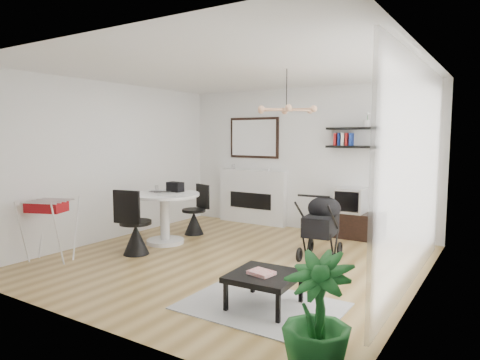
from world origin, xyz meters
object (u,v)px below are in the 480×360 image
Objects in this scene: dining_table at (165,210)px; potted_plant at (317,316)px; crt_tv at (350,200)px; tv_console at (349,225)px; stroller at (322,229)px; drying_rack at (50,229)px; fireplace at (252,190)px; coffee_table at (264,277)px.

potted_plant is at bearing -32.86° from dining_table.
crt_tv is at bearing 105.05° from potted_plant.
tv_console is at bearing 170.50° from crt_tv.
tv_console is 1.20× the size of stroller.
stroller is (0.06, -1.43, 0.20)m from tv_console.
crt_tv is 0.53× the size of potted_plant.
tv_console is at bearing 29.25° from drying_rack.
crt_tv is (2.09, -0.15, -0.02)m from fireplace.
dining_table is (-0.39, -2.20, -0.13)m from fireplace.
stroller reaches higher than dining_table.
crt_tv is 4.88m from drying_rack.
tv_console is 1.44m from stroller.
crt_tv is 0.50× the size of stroller.
stroller is 2.09m from coffee_table.
tv_console is at bearing 105.28° from potted_plant.
crt_tv is 3.53m from coffee_table.
stroller is (0.04, -1.42, -0.24)m from crt_tv.
drying_rack reaches higher than coffee_table.
crt_tv reaches higher than coffee_table.
potted_plant is (4.36, -0.72, -0.00)m from drying_rack.
stroller is 3.21m from potted_plant.
drying_rack is (-3.15, -3.70, 0.25)m from tv_console.
tv_console is 1.28× the size of potted_plant.
potted_plant is at bearing -29.77° from drying_rack.
fireplace reaches higher than stroller.
potted_plant is at bearing -54.34° from fireplace.
fireplace reaches higher than coffee_table.
tv_console is 3.22m from dining_table.
tv_console is at bearing 39.91° from dining_table.
coffee_table is at bearing -17.05° from drying_rack.
dining_table is at bearing -100.02° from fireplace.
crt_tv is at bearing 39.65° from dining_table.
potted_plant reaches higher than coffee_table.
drying_rack reaches higher than dining_table.
fireplace is at bearing 137.14° from stroller.
fireplace is at bearing 125.66° from potted_plant.
fireplace is 3.01× the size of coffee_table.
crt_tv is 1.44m from stroller.
fireplace reaches higher than tv_console.
potted_plant is at bearing -74.95° from crt_tv.
dining_table is 1.79m from drying_rack.
tv_console is at bearing 85.83° from stroller.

